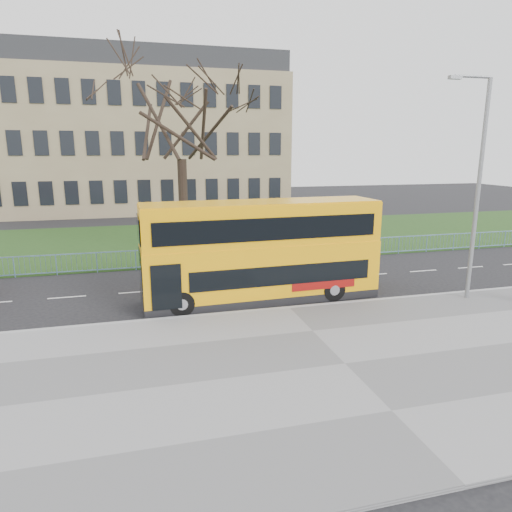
{
  "coord_description": "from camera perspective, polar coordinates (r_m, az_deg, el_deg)",
  "views": [
    {
      "loc": [
        -5.75,
        -18.23,
        6.33
      ],
      "look_at": [
        -0.73,
        1.0,
        1.73
      ],
      "focal_mm": 32.0,
      "sensor_mm": 36.0,
      "label": 1
    }
  ],
  "objects": [
    {
      "name": "yellow_bus",
      "position": [
        19.39,
        0.7,
        0.92
      ],
      "size": [
        10.13,
        2.73,
        4.21
      ],
      "rotation": [
        0.0,
        0.0,
        0.03
      ],
      "color": "#FFAC0A",
      "rests_on": "ground"
    },
    {
      "name": "grass_verge",
      "position": [
        33.62,
        -4.53,
        2.21
      ],
      "size": [
        80.0,
        15.4,
        0.08
      ],
      "primitive_type": "cube",
      "color": "#1D3B15",
      "rests_on": "ground"
    },
    {
      "name": "kerb",
      "position": [
        18.72,
        4.17,
        -6.54
      ],
      "size": [
        80.0,
        0.2,
        0.14
      ],
      "primitive_type": "cube",
      "color": "#979799",
      "rests_on": "ground"
    },
    {
      "name": "street_lamp",
      "position": [
        20.9,
        25.87,
        8.33
      ],
      "size": [
        1.92,
        0.23,
        9.05
      ],
      "rotation": [
        0.0,
        0.0,
        -0.02
      ],
      "color": "gray",
      "rests_on": "pavement"
    },
    {
      "name": "bare_tree",
      "position": [
        28.37,
        -9.35,
        14.09
      ],
      "size": [
        9.59,
        9.59,
        13.7
      ],
      "primitive_type": null,
      "color": "black",
      "rests_on": "grass_verge"
    },
    {
      "name": "ground",
      "position": [
        20.13,
        2.74,
        -5.3
      ],
      "size": [
        120.0,
        120.0,
        0.0
      ],
      "primitive_type": "plane",
      "color": "black",
      "rests_on": "ground"
    },
    {
      "name": "guard_railing",
      "position": [
        26.13,
        -1.55,
        0.25
      ],
      "size": [
        40.0,
        0.12,
        1.1
      ],
      "primitive_type": null,
      "color": "#668EB6",
      "rests_on": "ground"
    },
    {
      "name": "pavement",
      "position": [
        14.28,
        11.05,
        -13.26
      ],
      "size": [
        80.0,
        10.5,
        0.12
      ],
      "primitive_type": "cube",
      "color": "slate",
      "rests_on": "ground"
    },
    {
      "name": "civic_building",
      "position": [
        53.23,
        -14.22,
        13.37
      ],
      "size": [
        30.0,
        15.0,
        14.0
      ],
      "primitive_type": "cube",
      "color": "#867455",
      "rests_on": "ground"
    }
  ]
}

